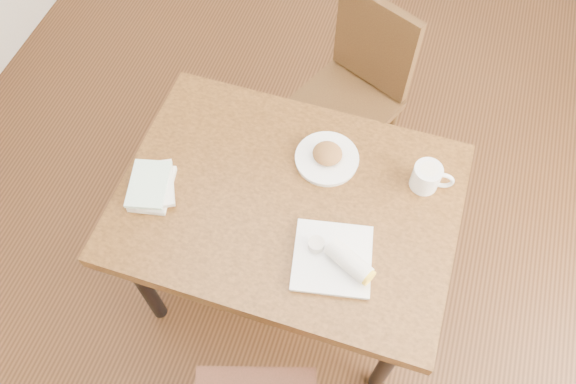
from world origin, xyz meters
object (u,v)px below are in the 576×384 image
(chair_far, at_px, (355,86))
(book_stack, at_px, (152,186))
(table, at_px, (288,210))
(plate_scone, at_px, (327,157))
(plate_burrito, at_px, (338,259))
(coffee_mug, at_px, (428,177))

(chair_far, relative_size, book_stack, 4.01)
(table, relative_size, plate_scone, 5.07)
(chair_far, height_order, plate_burrito, chair_far)
(chair_far, relative_size, plate_burrito, 3.13)
(coffee_mug, distance_m, book_stack, 0.98)
(table, bearing_deg, book_stack, -166.73)
(coffee_mug, bearing_deg, plate_burrito, -119.62)
(plate_scone, bearing_deg, book_stack, -150.77)
(plate_burrito, bearing_deg, plate_scone, 110.65)
(table, height_order, plate_burrito, plate_burrito)
(book_stack, bearing_deg, coffee_mug, 19.06)
(plate_scone, xyz_separation_m, book_stack, (-0.56, -0.31, 0.00))
(chair_far, height_order, coffee_mug, chair_far)
(plate_burrito, height_order, book_stack, plate_burrito)
(chair_far, relative_size, coffee_mug, 6.29)
(table, distance_m, plate_scone, 0.24)
(plate_scone, xyz_separation_m, plate_burrito, (0.14, -0.38, 0.00))
(table, relative_size, plate_burrito, 3.96)
(plate_scone, height_order, coffee_mug, coffee_mug)
(chair_far, height_order, book_stack, chair_far)
(plate_burrito, bearing_deg, book_stack, 174.33)
(coffee_mug, height_order, book_stack, coffee_mug)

